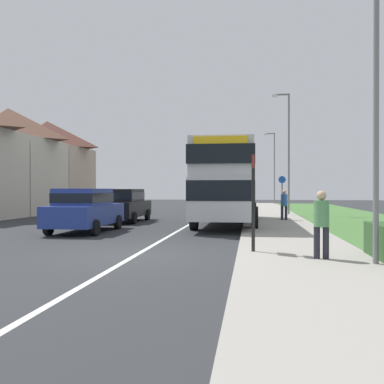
{
  "coord_description": "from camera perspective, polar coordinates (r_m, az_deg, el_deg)",
  "views": [
    {
      "loc": [
        2.93,
        -10.78,
        1.7
      ],
      "look_at": [
        0.74,
        5.43,
        1.6
      ],
      "focal_mm": 40.5,
      "sensor_mm": 36.0,
      "label": 1
    }
  ],
  "objects": [
    {
      "name": "cycle_route_sign",
      "position": [
        27.17,
        11.78,
        -0.23
      ],
      "size": [
        0.44,
        0.08,
        2.52
      ],
      "color": "slate",
      "rests_on": "ground_plane"
    },
    {
      "name": "bus_stop_sign",
      "position": [
        11.13,
        8.07,
        -0.48
      ],
      "size": [
        0.09,
        0.52,
        2.6
      ],
      "color": "black",
      "rests_on": "ground_plane"
    },
    {
      "name": "street_lamp_near",
      "position": [
        10.18,
        22.45,
        12.5
      ],
      "size": [
        1.14,
        0.2,
        6.62
      ],
      "color": "slate",
      "rests_on": "ground_plane"
    },
    {
      "name": "double_decker_bus",
      "position": [
        20.68,
        4.69,
        1.57
      ],
      "size": [
        2.8,
        9.93,
        3.7
      ],
      "color": "#BCBCC1",
      "rests_on": "ground_plane"
    },
    {
      "name": "pedestrian_walking_away",
      "position": [
        22.88,
        12.04,
        -1.47
      ],
      "size": [
        0.34,
        0.34,
        1.67
      ],
      "color": "#23232D",
      "rests_on": "ground_plane"
    },
    {
      "name": "street_lamp_mid",
      "position": [
        28.68,
        12.43,
        5.92
      ],
      "size": [
        1.14,
        0.2,
        7.87
      ],
      "color": "slate",
      "rests_on": "ground_plane"
    },
    {
      "name": "pedestrian_at_stop",
      "position": [
        10.3,
        16.68,
        -3.7
      ],
      "size": [
        0.34,
        0.34,
        1.67
      ],
      "color": "#23232D",
      "rests_on": "ground_plane"
    },
    {
      "name": "parked_car_black",
      "position": [
        22.85,
        -8.84,
        -1.56
      ],
      "size": [
        1.89,
        4.57,
        1.72
      ],
      "color": "black",
      "rests_on": "ground_plane"
    },
    {
      "name": "lane_marking_centre",
      "position": [
        19.08,
        -1.16,
        -4.75
      ],
      "size": [
        0.14,
        60.0,
        0.01
      ],
      "primitive_type": "cube",
      "color": "silver",
      "rests_on": "ground_plane"
    },
    {
      "name": "ground_plane",
      "position": [
        11.3,
        -7.49,
        -8.31
      ],
      "size": [
        120.0,
        120.0,
        0.0
      ],
      "primitive_type": "plane",
      "color": "#2D3033"
    },
    {
      "name": "pavement_near_side",
      "position": [
        16.9,
        12.04,
        -5.23
      ],
      "size": [
        3.2,
        68.0,
        0.12
      ],
      "primitive_type": "cube",
      "color": "#9E998E",
      "rests_on": "ground_plane"
    },
    {
      "name": "parked_car_blue",
      "position": [
        17.7,
        -13.93,
        -2.1
      ],
      "size": [
        2.0,
        4.42,
        1.73
      ],
      "color": "navy",
      "rests_on": "ground_plane"
    },
    {
      "name": "house_terrace_far_side",
      "position": [
        32.48,
        -23.05,
        3.77
      ],
      "size": [
        6.3,
        17.09,
        7.3
      ],
      "color": "beige",
      "rests_on": "ground_plane"
    },
    {
      "name": "street_lamp_far",
      "position": [
        48.31,
        10.68,
        3.66
      ],
      "size": [
        1.14,
        0.2,
        7.87
      ],
      "color": "slate",
      "rests_on": "ground_plane"
    }
  ]
}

